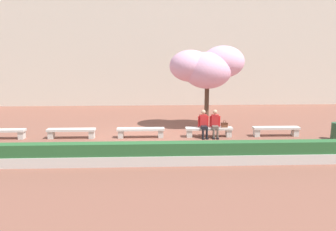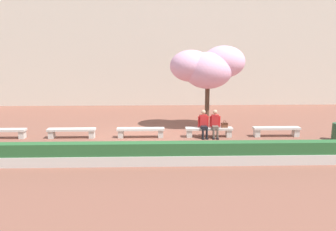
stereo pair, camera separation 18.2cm
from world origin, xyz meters
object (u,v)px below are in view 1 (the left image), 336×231
(stone_bench_near_east, at_px, (209,130))
(trash_bin, at_px, (336,131))
(person_seated_left, at_px, (204,123))
(person_seated_right, at_px, (215,122))
(handbag, at_px, (224,125))
(stone_bench_west_end, at_px, (1,132))
(stone_bench_near_west, at_px, (71,132))
(stone_bench_center, at_px, (141,131))
(cherry_tree_main, at_px, (206,67))
(stone_bench_east_end, at_px, (276,130))

(stone_bench_near_east, bearing_deg, trash_bin, -7.36)
(stone_bench_near_east, bearing_deg, person_seated_left, -168.75)
(person_seated_left, relative_size, person_seated_right, 1.00)
(person_seated_right, distance_m, handbag, 0.47)
(stone_bench_west_end, xyz_separation_m, stone_bench_near_east, (9.59, 0.00, 0.00))
(stone_bench_west_end, distance_m, trash_bin, 15.31)
(stone_bench_near_west, distance_m, stone_bench_center, 3.20)
(cherry_tree_main, bearing_deg, handbag, -74.30)
(person_seated_right, xyz_separation_m, cherry_tree_main, (-0.13, 2.11, 2.50))
(stone_bench_near_east, distance_m, person_seated_right, 0.47)
(trash_bin, bearing_deg, handbag, 171.76)
(handbag, bearing_deg, trash_bin, -8.24)
(stone_bench_east_end, distance_m, person_seated_left, 3.49)
(stone_bench_center, relative_size, cherry_tree_main, 0.51)
(stone_bench_center, xyz_separation_m, stone_bench_east_end, (6.40, 0.00, 0.00))
(stone_bench_near_west, relative_size, stone_bench_east_end, 1.00)
(person_seated_left, height_order, handbag, person_seated_left)
(stone_bench_near_west, distance_m, person_seated_right, 6.68)
(stone_bench_center, xyz_separation_m, handbag, (3.92, -0.02, 0.27))
(cherry_tree_main, bearing_deg, stone_bench_near_east, -93.91)
(stone_bench_east_end, bearing_deg, trash_bin, -16.42)
(stone_bench_east_end, bearing_deg, person_seated_right, -178.96)
(cherry_tree_main, bearing_deg, person_seated_left, -100.96)
(person_seated_right, bearing_deg, stone_bench_center, 179.12)
(stone_bench_near_east, height_order, cherry_tree_main, cherry_tree_main)
(stone_bench_near_west, xyz_separation_m, trash_bin, (12.09, -0.74, 0.08))
(stone_bench_west_end, distance_m, stone_bench_near_west, 3.20)
(stone_bench_east_end, distance_m, handbag, 2.49)
(stone_bench_near_west, xyz_separation_m, stone_bench_near_east, (6.40, -0.00, 0.00))
(stone_bench_near_east, xyz_separation_m, stone_bench_east_end, (3.20, 0.00, 0.00))
(stone_bench_east_end, height_order, cherry_tree_main, cherry_tree_main)
(stone_bench_west_end, xyz_separation_m, trash_bin, (15.29, -0.74, 0.08))
(stone_bench_near_east, xyz_separation_m, person_seated_left, (-0.27, -0.05, 0.38))
(stone_bench_east_end, relative_size, person_seated_left, 1.70)
(stone_bench_near_east, bearing_deg, stone_bench_west_end, 180.00)
(stone_bench_near_east, bearing_deg, person_seated_right, -11.24)
(stone_bench_west_end, relative_size, stone_bench_near_west, 1.00)
(stone_bench_center, relative_size, person_seated_right, 1.70)
(person_seated_right, height_order, trash_bin, person_seated_right)
(stone_bench_east_end, relative_size, person_seated_right, 1.70)
(stone_bench_near_west, relative_size, person_seated_left, 1.70)
(stone_bench_east_end, xyz_separation_m, handbag, (-2.47, -0.02, 0.27))
(handbag, bearing_deg, stone_bench_near_west, 179.87)
(person_seated_right, bearing_deg, stone_bench_east_end, 1.04)
(handbag, bearing_deg, stone_bench_near_east, 178.74)
(stone_bench_near_west, height_order, trash_bin, trash_bin)
(stone_bench_east_end, bearing_deg, handbag, -179.63)
(person_seated_right, relative_size, cherry_tree_main, 0.30)
(stone_bench_near_west, xyz_separation_m, handbag, (7.12, -0.02, 0.27))
(stone_bench_near_east, relative_size, trash_bin, 2.82)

